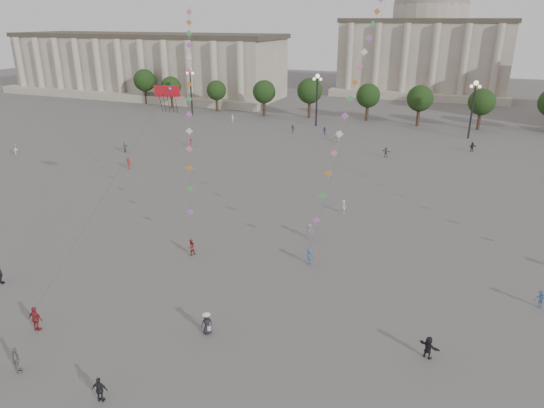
% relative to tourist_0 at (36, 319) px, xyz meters
% --- Properties ---
extents(ground, '(360.00, 360.00, 0.00)m').
position_rel_tourist_0_xyz_m(ground, '(12.23, 6.17, -0.97)').
color(ground, '#575452').
rests_on(ground, ground).
extents(hall_west, '(84.00, 26.22, 17.20)m').
position_rel_tourist_0_xyz_m(hall_west, '(-62.77, 100.07, 7.45)').
color(hall_west, '#9F9686').
rests_on(hall_west, ground).
extents(hall_central, '(48.30, 34.30, 35.50)m').
position_rel_tourist_0_xyz_m(hall_central, '(12.23, 135.40, 13.26)').
color(hall_central, '#9F9686').
rests_on(hall_central, ground).
extents(tree_row, '(137.12, 5.12, 8.00)m').
position_rel_tourist_0_xyz_m(tree_row, '(12.23, 84.17, 4.42)').
color(tree_row, '#332219').
rests_on(tree_row, ground).
extents(lamp_post_far_west, '(2.00, 0.90, 10.65)m').
position_rel_tourist_0_xyz_m(lamp_post_far_west, '(-32.77, 76.17, 6.38)').
color(lamp_post_far_west, '#262628').
rests_on(lamp_post_far_west, ground).
extents(lamp_post_mid_west, '(2.00, 0.90, 10.65)m').
position_rel_tourist_0_xyz_m(lamp_post_mid_west, '(-2.77, 76.17, 6.38)').
color(lamp_post_mid_west, '#262628').
rests_on(lamp_post_mid_west, ground).
extents(lamp_post_mid_east, '(2.00, 0.90, 10.65)m').
position_rel_tourist_0_xyz_m(lamp_post_mid_east, '(27.23, 76.17, 6.38)').
color(lamp_post_mid_east, '#262628').
rests_on(lamp_post_mid_east, ground).
extents(person_crowd_0, '(0.90, 0.89, 1.52)m').
position_rel_tourist_0_xyz_m(person_crowd_0, '(1.22, 68.97, -0.21)').
color(person_crowd_0, '#38467F').
rests_on(person_crowd_0, ground).
extents(person_crowd_1, '(1.05, 1.13, 1.85)m').
position_rel_tourist_0_xyz_m(person_crowd_1, '(-41.51, 35.00, -0.05)').
color(person_crowd_1, white).
rests_on(person_crowd_1, ground).
extents(person_crowd_2, '(1.20, 1.18, 1.65)m').
position_rel_tourist_0_xyz_m(person_crowd_2, '(-19.52, 35.74, -0.15)').
color(person_crowd_2, maroon).
rests_on(person_crowd_2, ground).
extents(person_crowd_3, '(1.54, 1.07, 1.60)m').
position_rel_tourist_0_xyz_m(person_crowd_3, '(26.51, 7.60, -0.17)').
color(person_crowd_3, black).
rests_on(person_crowd_3, ground).
extents(person_crowd_4, '(1.89, 1.16, 1.95)m').
position_rel_tourist_0_xyz_m(person_crowd_4, '(4.92, 64.58, -0.00)').
color(person_crowd_4, silver).
rests_on(person_crowd_4, ground).
extents(person_crowd_6, '(1.17, 0.85, 1.64)m').
position_rel_tourist_0_xyz_m(person_crowd_6, '(13.32, 22.46, -0.16)').
color(person_crowd_6, slate).
rests_on(person_crowd_6, ground).
extents(person_crowd_9, '(1.44, 1.34, 1.61)m').
position_rel_tourist_0_xyz_m(person_crowd_9, '(28.08, 66.14, -0.17)').
color(person_crowd_9, black).
rests_on(person_crowd_9, ground).
extents(person_crowd_10, '(0.47, 0.69, 1.82)m').
position_rel_tourist_0_xyz_m(person_crowd_10, '(-20.42, 72.41, -0.06)').
color(person_crowd_10, silver).
rests_on(person_crowd_10, ground).
extents(person_crowd_12, '(1.68, 1.08, 1.73)m').
position_rel_tourist_0_xyz_m(person_crowd_12, '(15.15, 57.03, -0.11)').
color(person_crowd_12, slate).
rests_on(person_crowd_12, ground).
extents(person_crowd_13, '(0.70, 0.65, 1.61)m').
position_rel_tourist_0_xyz_m(person_crowd_13, '(14.87, 30.58, -0.17)').
color(person_crowd_13, silver).
rests_on(person_crowd_13, ground).
extents(person_crowd_14, '(1.07, 0.74, 1.52)m').
position_rel_tourist_0_xyz_m(person_crowd_14, '(34.06, 17.12, -0.21)').
color(person_crowd_14, '#385180').
rests_on(person_crowd_14, ground).
extents(person_crowd_16, '(1.01, 0.51, 1.66)m').
position_rel_tourist_0_xyz_m(person_crowd_16, '(-5.10, 68.21, -0.14)').
color(person_crowd_16, slate).
rests_on(person_crowd_16, ground).
extents(person_crowd_17, '(0.80, 1.08, 1.49)m').
position_rel_tourist_0_xyz_m(person_crowd_17, '(-17.80, 50.86, -0.23)').
color(person_crowd_17, maroon).
rests_on(person_crowd_17, ground).
extents(person_crowd_19, '(0.89, 1.65, 1.70)m').
position_rel_tourist_0_xyz_m(person_crowd_19, '(-26.26, 43.50, -0.13)').
color(person_crowd_19, slate).
rests_on(person_crowd_19, ground).
extents(tourist_0, '(1.16, 0.53, 1.95)m').
position_rel_tourist_0_xyz_m(tourist_0, '(0.00, 0.00, 0.00)').
color(tourist_0, maroon).
rests_on(tourist_0, ground).
extents(tourist_1, '(1.12, 0.76, 1.77)m').
position_rel_tourist_0_xyz_m(tourist_1, '(-8.13, 3.84, -0.09)').
color(tourist_1, '#222327').
rests_on(tourist_1, ground).
extents(tourist_3, '(1.11, 1.01, 1.82)m').
position_rel_tourist_0_xyz_m(tourist_3, '(2.41, -3.83, -0.06)').
color(tourist_3, slate).
rests_on(tourist_3, ground).
extents(tourist_4, '(1.05, 0.62, 1.67)m').
position_rel_tourist_0_xyz_m(tourist_4, '(9.05, -3.83, -0.14)').
color(tourist_4, '#222227').
rests_on(tourist_4, ground).
extents(kite_flyer_0, '(0.89, 0.96, 1.60)m').
position_rel_tourist_0_xyz_m(kite_flyer_0, '(4.06, 14.65, -0.18)').
color(kite_flyer_0, maroon).
rests_on(kite_flyer_0, ground).
extents(kite_flyer_1, '(1.11, 1.16, 1.59)m').
position_rel_tourist_0_xyz_m(kite_flyer_1, '(15.11, 17.13, -0.18)').
color(kite_flyer_1, '#37597B').
rests_on(kite_flyer_1, ground).
extents(hat_person, '(0.94, 0.93, 1.69)m').
position_rel_tourist_0_xyz_m(hat_person, '(11.59, 4.36, -0.11)').
color(hat_person, black).
rests_on(hat_person, ground).
extents(dragon_kite, '(2.24, 8.37, 20.72)m').
position_rel_tourist_0_xyz_m(dragon_kite, '(2.14, 15.29, 13.43)').
color(dragon_kite, red).
rests_on(dragon_kite, ground).
extents(kite_train_west, '(21.91, 38.56, 56.55)m').
position_rel_tourist_0_xyz_m(kite_train_west, '(-7.36, 35.35, 19.15)').
color(kite_train_west, '#3F3F3F').
rests_on(kite_train_west, ground).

